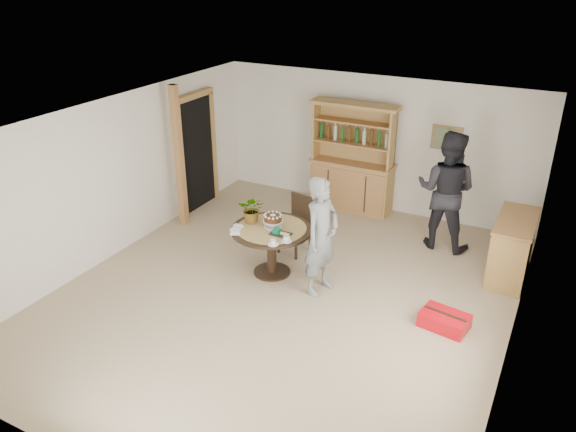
% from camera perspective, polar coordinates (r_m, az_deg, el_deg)
% --- Properties ---
extents(ground, '(7.00, 7.00, 0.00)m').
position_cam_1_polar(ground, '(8.11, -0.26, -7.88)').
color(ground, tan).
rests_on(ground, ground).
extents(room_shell, '(6.04, 7.04, 2.52)m').
position_cam_1_polar(room_shell, '(7.32, -0.24, 3.66)').
color(room_shell, white).
rests_on(room_shell, ground).
extents(doorway, '(0.13, 1.10, 2.18)m').
position_cam_1_polar(doorway, '(10.61, -9.33, 6.57)').
color(doorway, black).
rests_on(doorway, ground).
extents(pine_post, '(0.12, 0.12, 2.50)m').
position_cam_1_polar(pine_post, '(9.84, -11.03, 5.83)').
color(pine_post, '#B67F4C').
rests_on(pine_post, ground).
extents(hutch, '(1.62, 0.54, 2.04)m').
position_cam_1_polar(hutch, '(10.57, 6.54, 4.25)').
color(hutch, tan).
rests_on(hutch, ground).
extents(sideboard, '(0.54, 1.26, 0.94)m').
position_cam_1_polar(sideboard, '(8.94, 21.82, -3.03)').
color(sideboard, tan).
rests_on(sideboard, ground).
extents(dining_table, '(1.20, 1.20, 0.76)m').
position_cam_1_polar(dining_table, '(8.32, -1.69, -2.18)').
color(dining_table, black).
rests_on(dining_table, ground).
extents(dining_chair, '(0.50, 0.50, 0.95)m').
position_cam_1_polar(dining_chair, '(9.00, 0.98, -0.46)').
color(dining_chair, black).
rests_on(dining_chair, ground).
extents(birthday_cake, '(0.30, 0.30, 0.20)m').
position_cam_1_polar(birthday_cake, '(8.24, -1.54, -0.31)').
color(birthday_cake, white).
rests_on(birthday_cake, dining_table).
extents(flower_vase, '(0.47, 0.44, 0.42)m').
position_cam_1_polar(flower_vase, '(8.36, -3.64, 0.71)').
color(flower_vase, '#3F7233').
rests_on(flower_vase, dining_table).
extents(gift_tray, '(0.30, 0.20, 0.08)m').
position_cam_1_polar(gift_tray, '(8.05, -0.80, -1.71)').
color(gift_tray, black).
rests_on(gift_tray, dining_table).
extents(coffee_cup_a, '(0.15, 0.15, 0.09)m').
position_cam_1_polar(coffee_cup_a, '(7.84, -0.15, -2.36)').
color(coffee_cup_a, white).
rests_on(coffee_cup_a, dining_table).
extents(coffee_cup_b, '(0.15, 0.15, 0.08)m').
position_cam_1_polar(coffee_cup_b, '(7.76, -1.52, -2.71)').
color(coffee_cup_b, white).
rests_on(coffee_cup_b, dining_table).
extents(napkins, '(0.24, 0.33, 0.03)m').
position_cam_1_polar(napkins, '(8.20, -5.27, -1.38)').
color(napkins, white).
rests_on(napkins, dining_table).
extents(teen_boy, '(0.53, 0.70, 1.73)m').
position_cam_1_polar(teen_boy, '(7.78, 3.41, -2.08)').
color(teen_boy, slate).
rests_on(teen_boy, ground).
extents(adult_person, '(0.99, 0.79, 1.97)m').
position_cam_1_polar(adult_person, '(9.32, 15.75, 2.50)').
color(adult_person, black).
rests_on(adult_person, ground).
extents(red_suitcase, '(0.66, 0.49, 0.21)m').
position_cam_1_polar(red_suitcase, '(7.67, 15.61, -10.18)').
color(red_suitcase, red).
rests_on(red_suitcase, ground).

